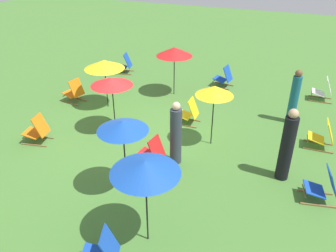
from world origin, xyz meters
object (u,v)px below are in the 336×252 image
object	(u,v)px
deckchair_3	(323,187)
deckchair_4	(323,136)
deckchair_7	(37,130)
person_2	(294,98)
deckchair_2	(224,77)
deckchair_5	(323,91)
deckchair_1	(152,153)
umbrella_4	(112,82)
deckchair_10	(189,112)
person_0	(176,135)
deckchair_11	(74,92)
umbrella_1	(123,126)
person_1	(287,147)
umbrella_0	(145,167)
deckchair_9	(125,64)
umbrella_5	(174,52)
umbrella_2	(104,64)
umbrella_3	(215,91)

from	to	relation	value
deckchair_3	deckchair_4	distance (m)	2.29
deckchair_7	person_2	xyz separation A→B (m)	(-3.80, 6.51, 0.45)
deckchair_2	deckchair_5	bearing A→B (deg)	100.23
deckchair_1	umbrella_4	distance (m)	2.44
deckchair_10	person_2	world-z (taller)	person_2
person_0	deckchair_2	bearing A→B (deg)	14.28
umbrella_4	person_2	bearing A→B (deg)	116.95
deckchair_11	deckchair_1	bearing A→B (deg)	68.54
umbrella_1	person_1	world-z (taller)	person_1
deckchair_2	deckchair_1	bearing A→B (deg)	4.63
deckchair_2	deckchair_7	bearing A→B (deg)	-24.45
deckchair_3	deckchair_11	xyz separation A→B (m)	(-2.34, -7.99, 0.00)
person_1	deckchair_10	bearing A→B (deg)	-2.67
deckchair_1	deckchair_10	world-z (taller)	same
umbrella_1	person_0	distance (m)	1.85
deckchair_1	umbrella_1	world-z (taller)	umbrella_1
umbrella_0	person_0	xyz separation A→B (m)	(-2.62, -0.39, -0.91)
deckchair_1	deckchair_11	bearing A→B (deg)	-113.69
deckchair_3	deckchair_7	xyz separation A→B (m)	(0.27, -7.40, 0.00)
deckchair_1	deckchair_9	bearing A→B (deg)	-138.52
deckchair_3	deckchair_10	size ratio (longest dim) A/B	1.00
deckchair_4	person_0	xyz separation A→B (m)	(2.07, -3.49, 0.43)
deckchair_7	person_0	xyz separation A→B (m)	(-0.50, 3.92, 0.43)
deckchair_5	deckchair_4	bearing A→B (deg)	-1.72
person_0	person_2	distance (m)	4.20
deckchair_5	umbrella_5	world-z (taller)	umbrella_5
deckchair_2	deckchair_4	xyz separation A→B (m)	(3.25, 3.48, 0.00)
deckchair_10	umbrella_2	distance (m)	3.13
umbrella_1	person_2	distance (m)	5.84
person_1	person_2	bearing A→B (deg)	-61.41
person_0	umbrella_0	bearing A→B (deg)	-157.10
deckchair_4	deckchair_10	size ratio (longest dim) A/B	1.00
deckchair_2	deckchair_9	distance (m)	4.20
deckchair_4	umbrella_2	world-z (taller)	umbrella_2
deckchair_11	person_2	world-z (taller)	person_2
person_0	deckchair_4	bearing A→B (deg)	-45.02
deckchair_2	umbrella_0	world-z (taller)	umbrella_0
deckchair_11	deckchair_9	bearing A→B (deg)	-175.19
umbrella_1	person_1	size ratio (longest dim) A/B	0.99
deckchair_5	person_0	world-z (taller)	person_0
umbrella_3	deckchair_11	bearing A→B (deg)	-100.44
deckchair_2	umbrella_2	distance (m)	4.64
deckchair_11	deckchair_4	bearing A→B (deg)	100.12
deckchair_11	person_0	size ratio (longest dim) A/B	0.49
deckchair_2	deckchair_9	bearing A→B (deg)	-79.85
deckchair_10	umbrella_2	bearing A→B (deg)	-92.75
deckchair_9	deckchair_11	bearing A→B (deg)	-18.54
umbrella_0	umbrella_3	world-z (taller)	umbrella_0
deckchair_11	person_0	world-z (taller)	person_0
deckchair_11	deckchair_5	bearing A→B (deg)	122.47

